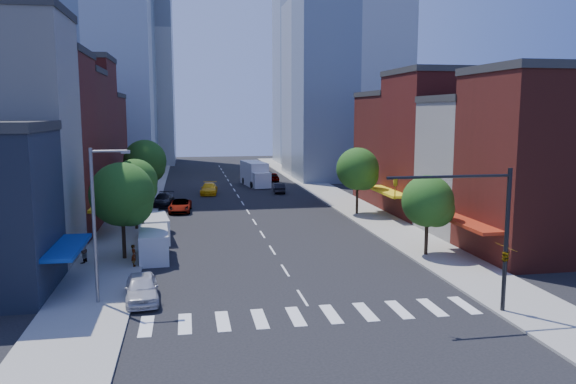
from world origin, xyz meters
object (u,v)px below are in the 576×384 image
at_px(cargo_van_near, 154,245).
at_px(pedestrian_near, 134,255).
at_px(parked_car_front, 142,288).
at_px(parked_car_rear, 163,200).
at_px(pedestrian_far, 82,250).
at_px(traffic_car_far, 273,177).
at_px(cargo_van_far, 156,229).
at_px(box_truck, 255,174).
at_px(taxi, 209,189).
at_px(traffic_car_oncoming, 279,188).
at_px(parked_car_second, 155,233).
at_px(parked_car_third, 180,206).

distance_m(cargo_van_near, pedestrian_near, 2.61).
distance_m(parked_car_front, parked_car_rear, 34.59).
bearing_deg(pedestrian_far, traffic_car_far, 164.30).
bearing_deg(cargo_van_near, parked_car_rear, 87.45).
bearing_deg(parked_car_front, pedestrian_far, 113.80).
xyz_separation_m(cargo_van_far, box_truck, (13.06, 35.25, 0.61)).
distance_m(parked_car_rear, pedestrian_far, 26.07).
relative_size(taxi, traffic_car_oncoming, 1.28).
bearing_deg(box_truck, traffic_car_oncoming, -81.89).
distance_m(cargo_van_near, pedestrian_far, 5.17).
bearing_deg(taxi, pedestrian_far, -101.29).
bearing_deg(pedestrian_near, traffic_car_far, -24.69).
bearing_deg(parked_car_second, parked_car_third, 82.74).
relative_size(traffic_car_oncoming, pedestrian_near, 2.61).
relative_size(box_truck, pedestrian_near, 5.80).
relative_size(traffic_car_oncoming, traffic_car_far, 1.01).
bearing_deg(box_truck, pedestrian_near, -115.53).
bearing_deg(parked_car_third, taxi, 77.82).
height_order(parked_car_second, parked_car_rear, parked_car_second).
distance_m(parked_car_third, box_truck, 23.95).
relative_size(parked_car_third, traffic_car_far, 1.26).
height_order(cargo_van_near, taxi, cargo_van_near).
distance_m(parked_car_rear, pedestrian_near, 27.19).
bearing_deg(parked_car_third, cargo_van_far, -94.35).
height_order(parked_car_rear, box_truck, box_truck).
xyz_separation_m(parked_car_third, taxi, (3.75, 13.19, 0.05)).
bearing_deg(traffic_car_far, parked_car_second, 67.65).
height_order(parked_car_second, cargo_van_far, cargo_van_far).
bearing_deg(box_truck, taxi, -140.01).
relative_size(traffic_car_far, pedestrian_far, 2.10).
height_order(traffic_car_oncoming, pedestrian_far, pedestrian_far).
bearing_deg(traffic_car_far, traffic_car_oncoming, 84.60).
xyz_separation_m(parked_car_second, traffic_car_far, (16.60, 40.80, -0.09)).
distance_m(parked_car_second, traffic_car_oncoming, 31.55).
bearing_deg(pedestrian_near, traffic_car_oncoming, -29.64).
distance_m(cargo_van_far, pedestrian_far, 8.55).
distance_m(parked_car_third, traffic_car_far, 30.02).
height_order(parked_car_rear, cargo_van_near, cargo_van_near).
height_order(parked_car_second, traffic_car_oncoming, parked_car_second).
bearing_deg(parked_car_rear, box_truck, 59.50).
bearing_deg(parked_car_second, parked_car_front, -89.44).
bearing_deg(pedestrian_far, parked_car_rear, 177.91).
xyz_separation_m(traffic_car_far, box_truck, (-3.53, -5.02, 1.00)).
bearing_deg(cargo_van_far, taxi, 71.38).
xyz_separation_m(parked_car_rear, taxi, (5.75, 8.62, 0.02)).
bearing_deg(parked_car_second, traffic_car_far, 68.42).
xyz_separation_m(parked_car_rear, traffic_car_oncoming, (15.40, 8.40, -0.07)).
distance_m(parked_car_second, cargo_van_far, 0.61).
height_order(parked_car_second, taxi, parked_car_second).
distance_m(parked_car_second, parked_car_third, 14.71).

